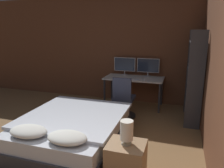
# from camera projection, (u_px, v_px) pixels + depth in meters

# --- Properties ---
(wall_back) EXTENTS (12.00, 0.06, 2.70)m
(wall_back) POSITION_uv_depth(u_px,v_px,m) (127.00, 50.00, 5.66)
(wall_back) COLOR brown
(wall_back) RESTS_ON ground_plane
(wall_side_right) EXTENTS (0.06, 12.00, 2.70)m
(wall_side_right) POSITION_uv_depth(u_px,v_px,m) (218.00, 70.00, 2.89)
(wall_side_right) COLOR brown
(wall_side_right) RESTS_ON ground_plane
(bed) EXTENTS (1.60, 1.94, 0.56)m
(bed) POSITION_uv_depth(u_px,v_px,m) (72.00, 129.00, 3.66)
(bed) COLOR #2D2D33
(bed) RESTS_ON ground_plane
(nightstand) EXTENTS (0.48, 0.43, 0.48)m
(nightstand) POSITION_uv_depth(u_px,v_px,m) (126.00, 161.00, 2.79)
(nightstand) COLOR #997551
(nightstand) RESTS_ON ground_plane
(bedside_lamp) EXTENTS (0.16, 0.16, 0.31)m
(bedside_lamp) POSITION_uv_depth(u_px,v_px,m) (127.00, 131.00, 2.69)
(bedside_lamp) COLOR gray
(bedside_lamp) RESTS_ON nightstand
(desk) EXTENTS (1.43, 0.69, 0.73)m
(desk) POSITION_uv_depth(u_px,v_px,m) (134.00, 81.00, 5.37)
(desk) COLOR beige
(desk) RESTS_ON ground_plane
(monitor_left) EXTENTS (0.55, 0.16, 0.45)m
(monitor_left) POSITION_uv_depth(u_px,v_px,m) (125.00, 65.00, 5.60)
(monitor_left) COLOR #B7B7BC
(monitor_left) RESTS_ON desk
(monitor_right) EXTENTS (0.55, 0.16, 0.45)m
(monitor_right) POSITION_uv_depth(u_px,v_px,m) (148.00, 66.00, 5.42)
(monitor_right) COLOR #B7B7BC
(monitor_right) RESTS_ON desk
(keyboard) EXTENTS (0.41, 0.13, 0.02)m
(keyboard) POSITION_uv_depth(u_px,v_px,m) (132.00, 79.00, 5.12)
(keyboard) COLOR #B7B7BC
(keyboard) RESTS_ON desk
(computer_mouse) EXTENTS (0.07, 0.05, 0.04)m
(computer_mouse) POSITION_uv_depth(u_px,v_px,m) (144.00, 80.00, 5.03)
(computer_mouse) COLOR #B7B7BC
(computer_mouse) RESTS_ON desk
(office_chair) EXTENTS (0.52, 0.52, 0.91)m
(office_chair) POSITION_uv_depth(u_px,v_px,m) (123.00, 102.00, 4.73)
(office_chair) COLOR black
(office_chair) RESTS_ON ground_plane
(bookshelf) EXTENTS (0.29, 0.90, 1.87)m
(bookshelf) POSITION_uv_depth(u_px,v_px,m) (195.00, 72.00, 4.31)
(bookshelf) COLOR #333338
(bookshelf) RESTS_ON ground_plane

